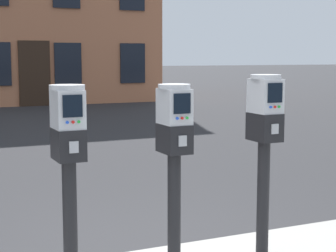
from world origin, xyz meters
The scene contains 3 objects.
parking_meter_near_kerb centered at (-0.71, -0.30, 1.04)m, with size 0.22×0.25×1.30m.
parking_meter_twin_adjacent centered at (0.01, -0.30, 1.03)m, with size 0.22×0.25×1.29m.
parking_meter_end_of_row centered at (0.73, -0.30, 1.06)m, with size 0.22×0.25×1.34m.
Camera 1 is at (-1.56, -3.63, 1.61)m, focal length 59.74 mm.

